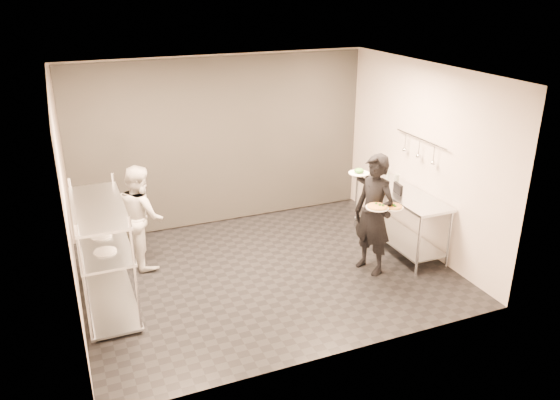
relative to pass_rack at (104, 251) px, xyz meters
name	(u,v)px	position (x,y,z in m)	size (l,w,h in m)	color
room_shell	(238,155)	(2.15, 1.18, 0.63)	(5.00, 4.00, 2.80)	black
pass_rack	(104,251)	(0.00, 0.00, 0.00)	(0.60, 1.60, 1.50)	silver
prep_counter	(400,209)	(4.33, 0.00, -0.14)	(0.60, 1.80, 0.92)	silver
utensil_rail	(419,149)	(4.58, 0.00, 0.78)	(0.07, 1.20, 0.31)	silver
waiter	(374,215)	(3.55, -0.48, 0.09)	(0.63, 0.41, 1.72)	black
chef	(141,216)	(0.60, 0.95, -0.02)	(0.73, 0.57, 1.50)	beige
pizza_plate_near	(377,207)	(3.45, -0.70, 0.31)	(0.31, 0.31, 0.05)	white
pizza_plate_far	(393,207)	(3.68, -0.73, 0.28)	(0.28, 0.28, 0.05)	white
salad_plate	(359,172)	(3.45, -0.20, 0.64)	(0.29, 0.29, 0.07)	white
pos_monitor	(398,189)	(4.21, -0.07, 0.23)	(0.04, 0.22, 0.16)	black
bottle_green	(396,182)	(4.28, 0.08, 0.27)	(0.07, 0.07, 0.24)	gray
bottle_clear	(387,176)	(4.33, 0.40, 0.27)	(0.07, 0.07, 0.23)	gray
bottle_dark	(378,170)	(4.33, 0.68, 0.28)	(0.07, 0.07, 0.25)	black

